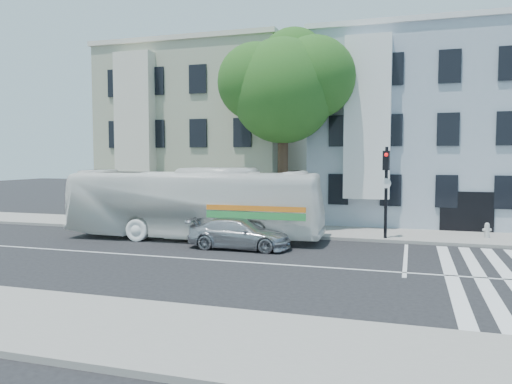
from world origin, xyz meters
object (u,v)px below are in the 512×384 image
at_px(sedan, 239,234).
at_px(traffic_signal, 386,181).
at_px(bus, 194,203).
at_px(fire_hydrant, 487,230).

distance_m(sedan, traffic_signal, 7.39).
bearing_deg(bus, fire_hydrant, -78.42).
bearing_deg(traffic_signal, fire_hydrant, 32.09).
relative_size(sedan, traffic_signal, 1.01).
bearing_deg(traffic_signal, sedan, -135.97).
bearing_deg(sedan, bus, 58.46).
bearing_deg(traffic_signal, bus, -155.71).
relative_size(bus, sedan, 2.76).
height_order(traffic_signal, fire_hydrant, traffic_signal).
relative_size(traffic_signal, fire_hydrant, 6.23).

